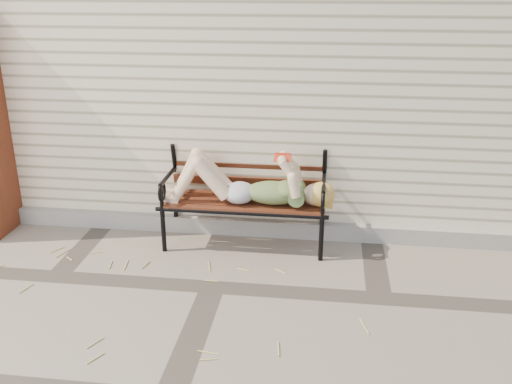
# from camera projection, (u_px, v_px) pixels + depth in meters

# --- Properties ---
(ground) EXTENTS (80.00, 80.00, 0.00)m
(ground) POSITION_uv_depth(u_px,v_px,m) (213.00, 287.00, 4.34)
(ground) COLOR #7A6D5E
(ground) RESTS_ON ground
(house_wall) EXTENTS (8.00, 4.00, 3.00)m
(house_wall) POSITION_uv_depth(u_px,v_px,m) (261.00, 42.00, 6.58)
(house_wall) COLOR beige
(house_wall) RESTS_ON ground
(foundation_strip) EXTENTS (8.00, 0.10, 0.15)m
(foundation_strip) POSITION_uv_depth(u_px,v_px,m) (233.00, 226.00, 5.21)
(foundation_strip) COLOR #A7A297
(foundation_strip) RESTS_ON ground
(garden_bench) EXTENTS (1.51, 0.60, 0.98)m
(garden_bench) POSITION_uv_depth(u_px,v_px,m) (246.00, 182.00, 4.91)
(garden_bench) COLOR black
(garden_bench) RESTS_ON ground
(reading_woman) EXTENTS (1.43, 0.32, 0.45)m
(reading_woman) POSITION_uv_depth(u_px,v_px,m) (245.00, 184.00, 4.78)
(reading_woman) COLOR #0A334B
(reading_woman) RESTS_ON ground
(straw_scatter) EXTENTS (2.61, 1.69, 0.01)m
(straw_scatter) POSITION_uv_depth(u_px,v_px,m) (192.00, 297.00, 4.19)
(straw_scatter) COLOR #DBCA6A
(straw_scatter) RESTS_ON ground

